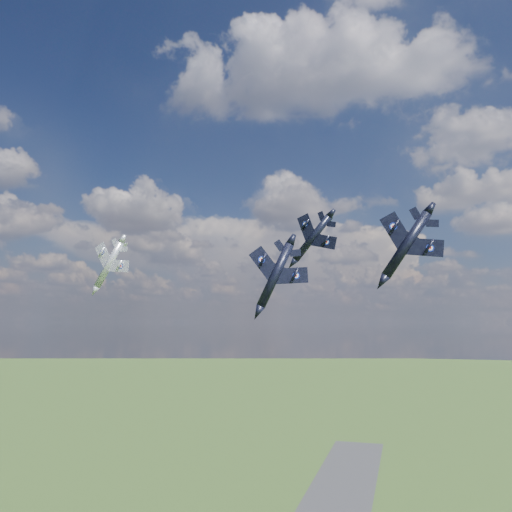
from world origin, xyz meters
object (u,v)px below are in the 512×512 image
(jet_lead_navy, at_px, (275,275))
(jet_left_silver, at_px, (109,264))
(jet_right_navy, at_px, (407,245))
(jet_high_navy, at_px, (312,238))

(jet_lead_navy, height_order, jet_left_silver, jet_left_silver)
(jet_lead_navy, xyz_separation_m, jet_right_navy, (19.68, -13.63, 1.88))
(jet_lead_navy, distance_m, jet_left_silver, 45.85)
(jet_right_navy, distance_m, jet_left_silver, 69.29)
(jet_lead_navy, height_order, jet_right_navy, jet_right_navy)
(jet_left_silver, bearing_deg, jet_high_navy, 5.46)
(jet_right_navy, xyz_separation_m, jet_left_silver, (-61.42, 31.91, 3.21))
(jet_high_navy, xyz_separation_m, jet_left_silver, (-44.48, 0.38, -3.54))
(jet_right_navy, bearing_deg, jet_left_silver, 149.06)
(jet_lead_navy, xyz_separation_m, jet_left_silver, (-41.74, 18.28, 5.10))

